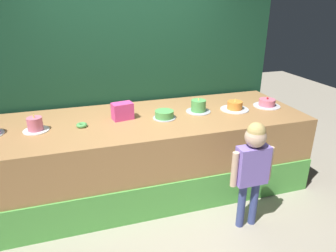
# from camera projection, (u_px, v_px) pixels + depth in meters

# --- Properties ---
(ground_plane) EXTENTS (12.00, 12.00, 0.00)m
(ground_plane) POSITION_uv_depth(u_px,v_px,m) (159.00, 217.00, 3.30)
(ground_plane) COLOR #ADA38E
(stage_platform) EXTENTS (3.79, 1.30, 0.92)m
(stage_platform) POSITION_uv_depth(u_px,v_px,m) (145.00, 154.00, 3.69)
(stage_platform) COLOR #B27F4C
(stage_platform) RESTS_ON ground_plane
(curtain_backdrop) EXTENTS (4.02, 0.08, 2.85)m
(curtain_backdrop) POSITION_uv_depth(u_px,v_px,m) (129.00, 63.00, 3.98)
(curtain_backdrop) COLOR #19472D
(curtain_backdrop) RESTS_ON ground_plane
(child_figure) EXTENTS (0.44, 0.20, 1.15)m
(child_figure) POSITION_uv_depth(u_px,v_px,m) (253.00, 162.00, 2.93)
(child_figure) COLOR #3F4C8C
(child_figure) RESTS_ON ground_plane
(pink_box) EXTENTS (0.25, 0.19, 0.19)m
(pink_box) POSITION_uv_depth(u_px,v_px,m) (122.00, 111.00, 3.46)
(pink_box) COLOR #ED4797
(pink_box) RESTS_ON stage_platform
(donut) EXTENTS (0.11, 0.11, 0.04)m
(donut) POSITION_uv_depth(u_px,v_px,m) (82.00, 125.00, 3.26)
(donut) COLOR #59B259
(donut) RESTS_ON stage_platform
(cake_left) EXTENTS (0.26, 0.26, 0.20)m
(cake_left) POSITION_uv_depth(u_px,v_px,m) (35.00, 125.00, 3.15)
(cake_left) COLOR white
(cake_left) RESTS_ON stage_platform
(cake_center_left) EXTENTS (0.26, 0.26, 0.09)m
(cake_center_left) POSITION_uv_depth(u_px,v_px,m) (164.00, 115.00, 3.50)
(cake_center_left) COLOR silver
(cake_center_left) RESTS_ON stage_platform
(cake_center_right) EXTENTS (0.30, 0.30, 0.18)m
(cake_center_right) POSITION_uv_depth(u_px,v_px,m) (198.00, 107.00, 3.70)
(cake_center_right) COLOR silver
(cake_center_right) RESTS_ON stage_platform
(cake_right) EXTENTS (0.35, 0.35, 0.15)m
(cake_right) POSITION_uv_depth(u_px,v_px,m) (235.00, 106.00, 3.77)
(cake_right) COLOR silver
(cake_right) RESTS_ON stage_platform
(cake_far_right) EXTENTS (0.34, 0.34, 0.12)m
(cake_far_right) POSITION_uv_depth(u_px,v_px,m) (267.00, 103.00, 3.90)
(cake_far_right) COLOR silver
(cake_far_right) RESTS_ON stage_platform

